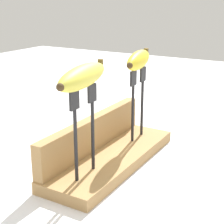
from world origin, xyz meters
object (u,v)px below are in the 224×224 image
Objects in this scene: fork_stand_left at (84,124)px; fork_stand_right at (138,97)px; banana_raised_left at (83,76)px; banana_raised_right at (139,60)px.

fork_stand_left is 0.23m from fork_stand_right.
banana_raised_right is (0.23, -0.00, -0.00)m from banana_raised_left.
banana_raised_left is at bearing 180.00° from banana_raised_right.
banana_raised_right reaches higher than fork_stand_left.
banana_raised_right reaches higher than fork_stand_right.
banana_raised_left is 0.23m from banana_raised_right.
fork_stand_left is 1.02× the size of fork_stand_right.
banana_raised_left reaches higher than fork_stand_left.
banana_raised_left is at bearing -169.45° from fork_stand_left.
banana_raised_right is (0.23, -0.00, 0.09)m from fork_stand_left.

